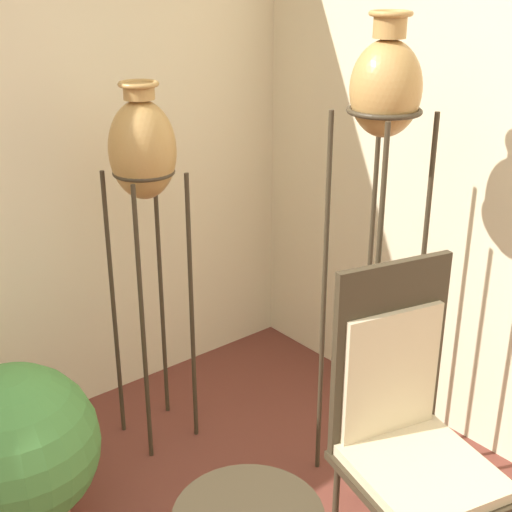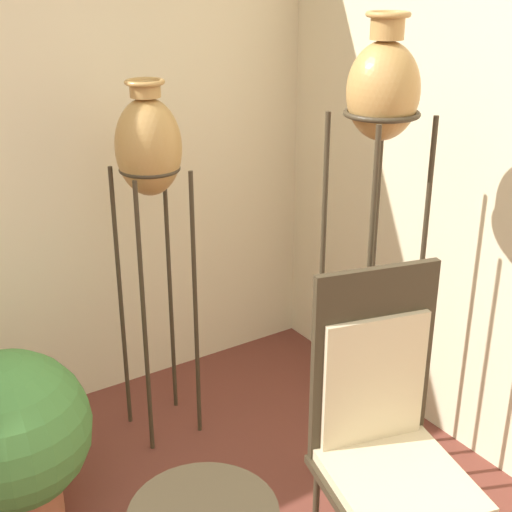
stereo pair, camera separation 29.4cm
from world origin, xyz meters
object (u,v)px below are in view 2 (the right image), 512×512
vase_stand_medium (149,155)px  potted_plant (11,436)px  chair (387,433)px  vase_stand_tall (382,111)px

vase_stand_medium → potted_plant: vase_stand_medium is taller
vase_stand_medium → potted_plant: (-0.76, -0.25, -0.95)m
chair → potted_plant: size_ratio=1.60×
vase_stand_tall → chair: bearing=-124.1°
vase_stand_medium → potted_plant: bearing=-162.0°
vase_stand_medium → vase_stand_tall: bearing=-55.9°
vase_stand_tall → vase_stand_medium: bearing=124.1°
potted_plant → chair: bearing=-45.5°
vase_stand_tall → chair: 1.12m
vase_stand_tall → vase_stand_medium: size_ratio=1.17×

